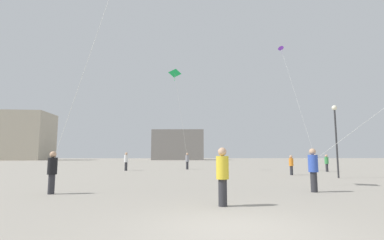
{
  "coord_description": "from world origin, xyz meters",
  "views": [
    {
      "loc": [
        -1.18,
        -6.39,
        1.56
      ],
      "look_at": [
        0.0,
        18.57,
        4.62
      ],
      "focal_mm": 27.01,
      "sensor_mm": 36.0,
      "label": 1
    }
  ],
  "objects_px": {
    "person_in_white": "(126,161)",
    "person_in_yellow": "(222,174)",
    "building_left_hall": "(14,136)",
    "person_in_grey": "(187,160)",
    "lamppost_east": "(336,129)",
    "person_in_black": "(52,170)",
    "person_in_red": "(315,162)",
    "building_centre_hall": "(179,145)",
    "person_in_green": "(327,162)",
    "kite_violet_diamond": "(282,51)",
    "kite_emerald_delta": "(175,76)",
    "person_in_blue": "(313,168)",
    "person_in_orange": "(291,164)"
  },
  "relations": [
    {
      "from": "person_in_white",
      "to": "person_in_yellow",
      "type": "xyz_separation_m",
      "value": [
        6.72,
        -21.12,
        -0.03
      ]
    },
    {
      "from": "person_in_yellow",
      "to": "kite_violet_diamond",
      "type": "distance_m",
      "value": 31.52
    },
    {
      "from": "kite_violet_diamond",
      "to": "building_left_hall",
      "type": "bearing_deg",
      "value": 137.23
    },
    {
      "from": "person_in_yellow",
      "to": "lamppost_east",
      "type": "distance_m",
      "value": 14.58
    },
    {
      "from": "person_in_grey",
      "to": "lamppost_east",
      "type": "height_order",
      "value": "lamppost_east"
    },
    {
      "from": "person_in_white",
      "to": "building_left_hall",
      "type": "height_order",
      "value": "building_left_hall"
    },
    {
      "from": "person_in_red",
      "to": "building_centre_hall",
      "type": "relative_size",
      "value": 0.09
    },
    {
      "from": "person_in_blue",
      "to": "building_centre_hall",
      "type": "xyz_separation_m",
      "value": [
        -5.62,
        88.41,
        3.96
      ]
    },
    {
      "from": "building_centre_hall",
      "to": "person_in_red",
      "type": "bearing_deg",
      "value": -78.7
    },
    {
      "from": "person_in_green",
      "to": "building_centre_hall",
      "type": "distance_m",
      "value": 74.92
    },
    {
      "from": "lamppost_east",
      "to": "person_in_orange",
      "type": "bearing_deg",
      "value": 124.04
    },
    {
      "from": "person_in_black",
      "to": "lamppost_east",
      "type": "bearing_deg",
      "value": -67.15
    },
    {
      "from": "person_in_black",
      "to": "person_in_orange",
      "type": "bearing_deg",
      "value": -55.18
    },
    {
      "from": "person_in_yellow",
      "to": "kite_violet_diamond",
      "type": "xyz_separation_m",
      "value": [
        11.74,
        25.82,
        13.76
      ]
    },
    {
      "from": "person_in_blue",
      "to": "building_left_hall",
      "type": "distance_m",
      "value": 103.64
    },
    {
      "from": "kite_emerald_delta",
      "to": "building_left_hall",
      "type": "bearing_deg",
      "value": 128.53
    },
    {
      "from": "person_in_black",
      "to": "person_in_grey",
      "type": "xyz_separation_m",
      "value": [
        6.14,
        20.32,
        0.06
      ]
    },
    {
      "from": "kite_violet_diamond",
      "to": "kite_emerald_delta",
      "type": "distance_m",
      "value": 15.25
    },
    {
      "from": "person_in_green",
      "to": "kite_violet_diamond",
      "type": "bearing_deg",
      "value": 111.34
    },
    {
      "from": "person_in_orange",
      "to": "person_in_white",
      "type": "bearing_deg",
      "value": -22.29
    },
    {
      "from": "person_in_red",
      "to": "person_in_white",
      "type": "bearing_deg",
      "value": 79.45
    },
    {
      "from": "building_centre_hall",
      "to": "kite_emerald_delta",
      "type": "bearing_deg",
      "value": -90.46
    },
    {
      "from": "person_in_white",
      "to": "kite_violet_diamond",
      "type": "relative_size",
      "value": 0.13
    },
    {
      "from": "building_left_hall",
      "to": "kite_emerald_delta",
      "type": "bearing_deg",
      "value": -51.47
    },
    {
      "from": "person_in_white",
      "to": "building_centre_hall",
      "type": "bearing_deg",
      "value": -177.11
    },
    {
      "from": "person_in_red",
      "to": "kite_violet_diamond",
      "type": "distance_m",
      "value": 14.78
    },
    {
      "from": "person_in_red",
      "to": "person_in_orange",
      "type": "relative_size",
      "value": 1.06
    },
    {
      "from": "kite_violet_diamond",
      "to": "kite_emerald_delta",
      "type": "xyz_separation_m",
      "value": [
        -13.51,
        -5.18,
        -4.84
      ]
    },
    {
      "from": "person_in_green",
      "to": "kite_violet_diamond",
      "type": "distance_m",
      "value": 15.87
    },
    {
      "from": "person_in_white",
      "to": "person_in_blue",
      "type": "bearing_deg",
      "value": 39.29
    },
    {
      "from": "person_in_green",
      "to": "person_in_yellow",
      "type": "bearing_deg",
      "value": -111.69
    },
    {
      "from": "building_centre_hall",
      "to": "person_in_green",
      "type": "bearing_deg",
      "value": -79.22
    },
    {
      "from": "person_in_orange",
      "to": "kite_violet_diamond",
      "type": "height_order",
      "value": "kite_violet_diamond"
    },
    {
      "from": "person_in_yellow",
      "to": "building_left_hall",
      "type": "relative_size",
      "value": 0.08
    },
    {
      "from": "person_in_black",
      "to": "person_in_yellow",
      "type": "xyz_separation_m",
      "value": [
        6.51,
        -3.12,
        0.05
      ]
    },
    {
      "from": "person_in_orange",
      "to": "kite_emerald_delta",
      "type": "xyz_separation_m",
      "value": [
        -9.36,
        6.92,
        9.05
      ]
    },
    {
      "from": "person_in_black",
      "to": "person_in_red",
      "type": "xyz_separation_m",
      "value": [
        19.47,
        17.65,
        -0.03
      ]
    },
    {
      "from": "person_in_grey",
      "to": "kite_emerald_delta",
      "type": "height_order",
      "value": "kite_emerald_delta"
    },
    {
      "from": "person_in_red",
      "to": "lamppost_east",
      "type": "height_order",
      "value": "lamppost_east"
    },
    {
      "from": "kite_emerald_delta",
      "to": "building_left_hall",
      "type": "distance_m",
      "value": 85.8
    },
    {
      "from": "person_in_grey",
      "to": "building_centre_hall",
      "type": "relative_size",
      "value": 0.1
    },
    {
      "from": "person_in_grey",
      "to": "person_in_yellow",
      "type": "bearing_deg",
      "value": -18.5
    },
    {
      "from": "person_in_red",
      "to": "person_in_blue",
      "type": "bearing_deg",
      "value": 144.5
    },
    {
      "from": "person_in_black",
      "to": "kite_violet_diamond",
      "type": "xyz_separation_m",
      "value": [
        18.25,
        22.7,
        13.8
      ]
    },
    {
      "from": "kite_emerald_delta",
      "to": "person_in_orange",
      "type": "bearing_deg",
      "value": -36.49
    },
    {
      "from": "person_in_red",
      "to": "person_in_grey",
      "type": "relative_size",
      "value": 0.91
    },
    {
      "from": "person_in_red",
      "to": "person_in_grey",
      "type": "distance_m",
      "value": 13.59
    },
    {
      "from": "person_in_black",
      "to": "person_in_yellow",
      "type": "relative_size",
      "value": 0.95
    },
    {
      "from": "person_in_white",
      "to": "person_in_green",
      "type": "height_order",
      "value": "person_in_white"
    },
    {
      "from": "person_in_white",
      "to": "person_in_yellow",
      "type": "height_order",
      "value": "person_in_white"
    }
  ]
}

